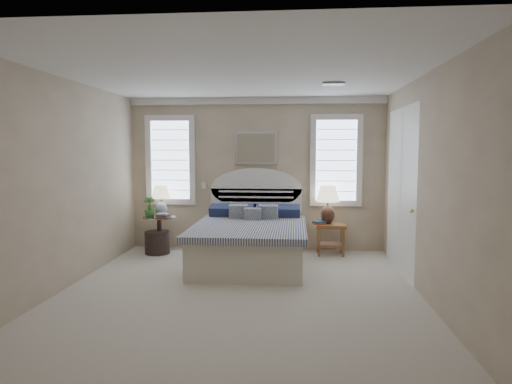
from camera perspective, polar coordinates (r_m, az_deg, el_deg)
The scene contains 21 objects.
floor at distance 5.91m, azimuth -2.09°, elevation -12.31°, with size 4.50×5.00×0.01m, color beige.
ceiling at distance 5.70m, azimuth -2.19°, elevation 14.51°, with size 4.50×5.00×0.01m, color silver.
wall_back at distance 8.13m, azimuth 0.05°, elevation 2.23°, with size 4.50×0.02×2.70m, color tan.
wall_left at distance 6.33m, azimuth -22.79°, elevation 0.93°, with size 0.02×5.00×2.70m, color tan.
wall_right at distance 5.81m, azimuth 20.44°, elevation 0.66°, with size 0.02×5.00×2.70m, color tan.
crown_molding at distance 8.12m, azimuth 0.02°, elevation 11.34°, with size 4.50×0.08×0.12m, color silver.
hvac_vent at distance 6.47m, azimuth 9.64°, elevation 13.17°, with size 0.30×0.20×0.02m, color #B2B2B2.
switch_plate at distance 8.26m, azimuth -6.54°, elevation 0.86°, with size 0.08×0.01×0.12m, color silver.
window_left at distance 8.38m, azimuth -10.61°, elevation 3.94°, with size 0.90×0.06×1.60m, color silver.
window_right at distance 8.10m, azimuth 9.98°, elevation 3.91°, with size 0.90×0.06×1.60m, color silver.
painting at distance 8.08m, azimuth 0.02°, elevation 5.55°, with size 0.74×0.04×0.58m, color silver.
closet_door at distance 6.98m, azimuth 17.64°, elevation 0.23°, with size 0.02×1.80×2.40m, color white.
bed at distance 7.22m, azimuth -0.67°, elevation -5.89°, with size 1.72×2.28×1.47m.
side_table_left at distance 8.11m, azimuth -11.97°, elevation -4.75°, with size 0.56×0.56×0.63m.
nightstand_right at distance 7.89m, azimuth 9.31°, elevation -5.00°, with size 0.50×0.40×0.53m.
floor_pot at distance 8.08m, azimuth -12.24°, elevation -6.18°, with size 0.43×0.43×0.39m, color black.
lamp_left at distance 8.11m, azimuth -11.79°, elevation -0.64°, with size 0.38×0.38×0.55m.
lamp_right at distance 7.85m, azimuth 8.96°, elevation -1.01°, with size 0.43×0.43×0.66m.
potted_plant at distance 8.00m, azimuth -13.17°, elevation -1.88°, with size 0.20×0.20×0.35m, color #3B742E.
books_left at distance 7.92m, azimuth -11.59°, elevation -2.92°, with size 0.22×0.18×0.08m.
books_right at distance 7.80m, azimuth 7.89°, elevation -3.82°, with size 0.24×0.21×0.05m.
Camera 1 is at (0.70, -5.59, 1.79)m, focal length 32.00 mm.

